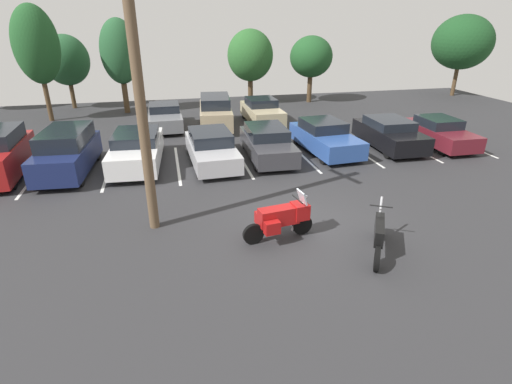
{
  "coord_description": "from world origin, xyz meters",
  "views": [
    {
      "loc": [
        -3.88,
        -10.29,
        5.91
      ],
      "look_at": [
        -1.25,
        1.1,
        0.74
      ],
      "focal_mm": 27.63,
      "sensor_mm": 36.0,
      "label": 1
    }
  ],
  "objects_px": {
    "car_navy": "(67,152)",
    "car_far_champagne": "(262,111)",
    "car_charcoal": "(267,143)",
    "car_far_tan": "(215,112)",
    "car_blue": "(325,137)",
    "motorcycle_second": "(378,235)",
    "car_far_grey": "(165,117)",
    "car_black": "(389,134)",
    "car_silver": "(211,148)",
    "motorcycle_touring": "(282,218)",
    "car_maroon": "(438,132)",
    "utility_pole": "(139,90)",
    "car_white": "(137,149)"
  },
  "relations": [
    {
      "from": "car_black",
      "to": "car_far_tan",
      "type": "xyz_separation_m",
      "value": [
        -7.81,
        5.88,
        0.19
      ]
    },
    {
      "from": "car_navy",
      "to": "car_black",
      "type": "height_order",
      "value": "car_navy"
    },
    {
      "from": "motorcycle_touring",
      "to": "car_far_tan",
      "type": "relative_size",
      "value": 0.45
    },
    {
      "from": "car_blue",
      "to": "car_far_grey",
      "type": "distance_m",
      "value": 9.63
    },
    {
      "from": "motorcycle_second",
      "to": "car_blue",
      "type": "distance_m",
      "value": 9.02
    },
    {
      "from": "car_charcoal",
      "to": "car_far_tan",
      "type": "height_order",
      "value": "car_far_tan"
    },
    {
      "from": "car_maroon",
      "to": "car_far_champagne",
      "type": "height_order",
      "value": "car_far_champagne"
    },
    {
      "from": "motorcycle_touring",
      "to": "car_black",
      "type": "height_order",
      "value": "car_black"
    },
    {
      "from": "car_white",
      "to": "utility_pole",
      "type": "xyz_separation_m",
      "value": [
        0.7,
        -5.81,
        3.41
      ]
    },
    {
      "from": "car_charcoal",
      "to": "car_maroon",
      "type": "relative_size",
      "value": 1.04
    },
    {
      "from": "car_silver",
      "to": "utility_pole",
      "type": "relative_size",
      "value": 0.58
    },
    {
      "from": "utility_pole",
      "to": "car_far_champagne",
      "type": "bearing_deg",
      "value": 62.18
    },
    {
      "from": "car_white",
      "to": "car_far_champagne",
      "type": "bearing_deg",
      "value": 41.47
    },
    {
      "from": "car_far_grey",
      "to": "car_far_champagne",
      "type": "bearing_deg",
      "value": -0.41
    },
    {
      "from": "car_charcoal",
      "to": "car_maroon",
      "type": "distance_m",
      "value": 8.9
    },
    {
      "from": "car_silver",
      "to": "car_black",
      "type": "height_order",
      "value": "car_silver"
    },
    {
      "from": "motorcycle_second",
      "to": "car_white",
      "type": "relative_size",
      "value": 0.43
    },
    {
      "from": "car_black",
      "to": "car_silver",
      "type": "bearing_deg",
      "value": -177.79
    },
    {
      "from": "car_navy",
      "to": "car_far_champagne",
      "type": "bearing_deg",
      "value": 33.46
    },
    {
      "from": "motorcycle_second",
      "to": "car_charcoal",
      "type": "relative_size",
      "value": 0.45
    },
    {
      "from": "motorcycle_second",
      "to": "utility_pole",
      "type": "distance_m",
      "value": 7.53
    },
    {
      "from": "car_blue",
      "to": "car_far_tan",
      "type": "relative_size",
      "value": 0.99
    },
    {
      "from": "car_far_tan",
      "to": "utility_pole",
      "type": "height_order",
      "value": "utility_pole"
    },
    {
      "from": "motorcycle_touring",
      "to": "car_far_champagne",
      "type": "height_order",
      "value": "car_far_champagne"
    },
    {
      "from": "car_charcoal",
      "to": "car_far_champagne",
      "type": "height_order",
      "value": "car_far_champagne"
    },
    {
      "from": "car_maroon",
      "to": "car_black",
      "type": "bearing_deg",
      "value": 176.58
    },
    {
      "from": "car_maroon",
      "to": "utility_pole",
      "type": "distance_m",
      "value": 15.43
    },
    {
      "from": "car_charcoal",
      "to": "car_maroon",
      "type": "xyz_separation_m",
      "value": [
        8.9,
        -0.02,
        -0.04
      ]
    },
    {
      "from": "car_silver",
      "to": "car_maroon",
      "type": "height_order",
      "value": "car_silver"
    },
    {
      "from": "motorcycle_second",
      "to": "utility_pole",
      "type": "relative_size",
      "value": 0.26
    },
    {
      "from": "motorcycle_touring",
      "to": "car_far_grey",
      "type": "height_order",
      "value": "motorcycle_touring"
    },
    {
      "from": "motorcycle_touring",
      "to": "car_far_tan",
      "type": "bearing_deg",
      "value": 90.6
    },
    {
      "from": "motorcycle_touring",
      "to": "car_blue",
      "type": "relative_size",
      "value": 0.46
    },
    {
      "from": "car_navy",
      "to": "car_maroon",
      "type": "xyz_separation_m",
      "value": [
        17.38,
        0.03,
        -0.25
      ]
    },
    {
      "from": "motorcycle_touring",
      "to": "motorcycle_second",
      "type": "xyz_separation_m",
      "value": [
        2.33,
        -1.34,
        -0.11
      ]
    },
    {
      "from": "car_navy",
      "to": "motorcycle_second",
      "type": "bearing_deg",
      "value": -42.07
    },
    {
      "from": "motorcycle_second",
      "to": "car_far_champagne",
      "type": "distance_m",
      "value": 14.95
    },
    {
      "from": "car_far_tan",
      "to": "utility_pole",
      "type": "relative_size",
      "value": 0.59
    },
    {
      "from": "car_silver",
      "to": "car_far_grey",
      "type": "xyz_separation_m",
      "value": [
        -1.87,
        6.66,
        -0.02
      ]
    },
    {
      "from": "car_silver",
      "to": "car_far_champagne",
      "type": "height_order",
      "value": "car_far_champagne"
    },
    {
      "from": "motorcycle_second",
      "to": "car_black",
      "type": "height_order",
      "value": "car_black"
    },
    {
      "from": "car_blue",
      "to": "car_far_champagne",
      "type": "distance_m",
      "value": 6.35
    },
    {
      "from": "motorcycle_second",
      "to": "car_maroon",
      "type": "bearing_deg",
      "value": 46.76
    },
    {
      "from": "car_far_grey",
      "to": "car_white",
      "type": "bearing_deg",
      "value": -101.56
    },
    {
      "from": "motorcycle_second",
      "to": "utility_pole",
      "type": "bearing_deg",
      "value": 154.13
    },
    {
      "from": "car_far_champagne",
      "to": "car_far_grey",
      "type": "bearing_deg",
      "value": 179.59
    },
    {
      "from": "motorcycle_second",
      "to": "car_far_grey",
      "type": "distance_m",
      "value": 15.91
    },
    {
      "from": "car_far_grey",
      "to": "utility_pole",
      "type": "bearing_deg",
      "value": -92.77
    },
    {
      "from": "car_white",
      "to": "car_far_tan",
      "type": "xyz_separation_m",
      "value": [
        4.18,
        5.84,
        0.15
      ]
    },
    {
      "from": "motorcycle_second",
      "to": "car_black",
      "type": "distance_m",
      "value": 10.17
    }
  ]
}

